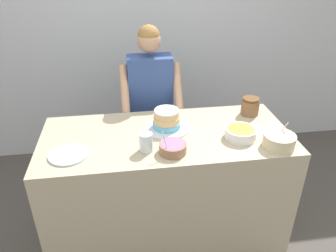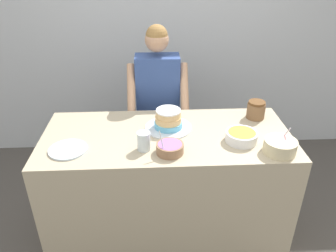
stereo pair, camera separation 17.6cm
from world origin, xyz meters
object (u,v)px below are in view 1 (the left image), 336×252
Objects in this scene: cake at (167,121)px; frosting_bowl_orange at (241,133)px; drinking_glass at (146,142)px; ceramic_plate at (68,155)px; stoneware_jar at (250,106)px; frosting_bowl_pink at (279,140)px; person_baker at (151,99)px; frosting_bowl_purple at (173,148)px.

cake reaches higher than frosting_bowl_orange.
cake is 0.31m from drinking_glass.
cake is at bearing 57.66° from drinking_glass.
stoneware_jar is (1.29, 0.38, 0.06)m from ceramic_plate.
frosting_bowl_pink is 0.84× the size of ceramic_plate.
cake is 0.51m from frosting_bowl_orange.
ceramic_plate is 1.34m from stoneware_jar.
frosting_bowl_orange is 0.63m from drinking_glass.
ceramic_plate is at bearing -163.77° from stoneware_jar.
person_baker reaches higher than frosting_bowl_pink.
stoneware_jar reaches higher than frosting_bowl_orange.
stoneware_jar is at bearing 16.23° from ceramic_plate.
person_baker is 0.84m from frosting_bowl_purple.
frosting_bowl_orange is 0.86× the size of ceramic_plate.
frosting_bowl_purple reaches higher than frosting_bowl_orange.
frosting_bowl_pink is 0.25m from frosting_bowl_orange.
frosting_bowl_pink reaches higher than cake.
frosting_bowl_pink is (0.73, -0.86, 0.06)m from person_baker.
frosting_bowl_pink is at bearing -87.77° from stoneware_jar.
cake is 2.49× the size of stoneware_jar.
drinking_glass is at bearing -154.57° from stoneware_jar.
frosting_bowl_pink is at bearing -3.82° from ceramic_plate.
frosting_bowl_orange is at bearing -54.07° from person_baker.
person_baker is at bearing 125.93° from frosting_bowl_orange.
frosting_bowl_purple is 1.29× the size of stoneware_jar.
stoneware_jar reaches higher than drinking_glass.
cake is (0.06, -0.53, 0.07)m from person_baker.
ceramic_plate is (-0.47, 0.01, -0.05)m from drinking_glass.
stoneware_jar is at bearing 92.23° from frosting_bowl_pink.
frosting_bowl_purple is 0.82× the size of frosting_bowl_orange.
drinking_glass is at bearing -1.51° from ceramic_plate.
drinking_glass is (-0.17, -0.26, 0.00)m from cake.
frosting_bowl_pink is at bearing -49.87° from person_baker.
frosting_bowl_orange is at bearing 2.71° from ceramic_plate.
frosting_bowl_purple is at bearing -16.03° from drinking_glass.
drinking_glass reaches higher than frosting_bowl_orange.
stoneware_jar is (-0.02, 0.46, 0.02)m from frosting_bowl_pink.
frosting_bowl_purple reaches higher than cake.
frosting_bowl_pink is 0.97× the size of frosting_bowl_orange.
stoneware_jar is (0.82, 0.39, 0.00)m from drinking_glass.
stoneware_jar is (0.66, 0.43, 0.03)m from frosting_bowl_purple.
frosting_bowl_pink is at bearing -34.46° from frosting_bowl_orange.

